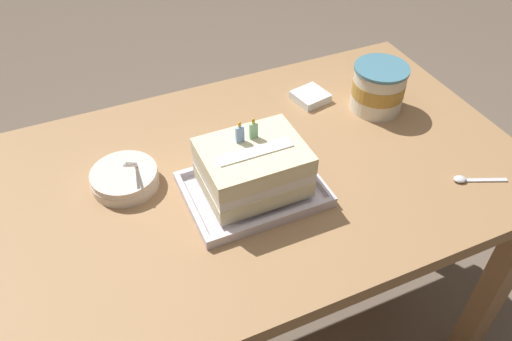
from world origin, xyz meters
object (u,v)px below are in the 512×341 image
Objects in this scene: foil_tray at (253,191)px; bowl_stack at (125,178)px; birthday_cake at (253,167)px; ice_cream_tub at (378,88)px; napkin_pile at (310,97)px; serving_spoon_near_tray at (467,179)px.

foil_tray is 0.28m from bowl_stack.
birthday_cake reaches higher than bowl_stack.
ice_cream_tub is at bearing 2.05° from bowl_stack.
birthday_cake is 1.53× the size of ice_cream_tub.
ice_cream_tub is at bearing -35.29° from napkin_pile.
ice_cream_tub is 0.18m from napkin_pile.
serving_spoon_near_tray is (0.45, -0.16, -0.00)m from foil_tray.
ice_cream_tub is at bearing 20.99° from foil_tray.
serving_spoon_near_tray is (0.45, -0.16, -0.07)m from birthday_cake.
bowl_stack reaches higher than serving_spoon_near_tray.
napkin_pile is (0.53, 0.12, -0.01)m from bowl_stack.
bowl_stack is at bearing 150.79° from foil_tray.
bowl_stack is at bearing 156.97° from serving_spoon_near_tray.
napkin_pile is (0.28, 0.26, 0.00)m from foil_tray.
birthday_cake is at bearing -29.20° from bowl_stack.
birthday_cake reaches higher than ice_cream_tub.
birthday_cake reaches higher than napkin_pile.
bowl_stack is at bearing -166.91° from napkin_pile.
birthday_cake is 0.45m from ice_cream_tub.
bowl_stack is at bearing -177.95° from ice_cream_tub.
foil_tray is 3.01× the size of napkin_pile.
foil_tray reaches higher than serving_spoon_near_tray.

